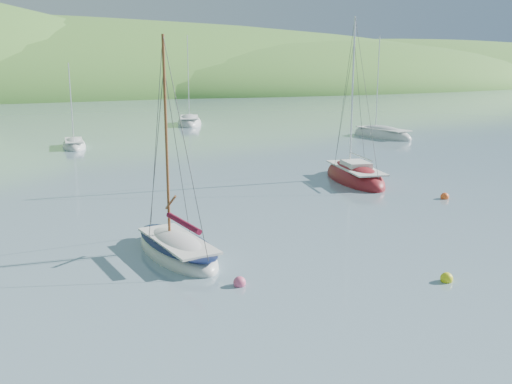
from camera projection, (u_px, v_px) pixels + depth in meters
name	position (u px, v px, depth m)	size (l,w,h in m)	color
ground	(388.00, 309.00, 18.76)	(700.00, 700.00, 0.00)	slate
daysailer_white	(177.00, 250.00, 24.04)	(2.69, 6.45, 9.72)	silver
sloop_red	(355.00, 178.00, 39.45)	(4.82, 8.56, 12.00)	maroon
distant_sloop_a	(74.00, 146.00, 55.53)	(3.05, 6.40, 8.78)	silver
distant_sloop_b	(189.00, 123.00, 76.86)	(6.10, 9.51, 12.80)	silver
distant_sloop_d	(382.00, 136.00, 63.32)	(3.65, 8.59, 11.94)	silver
mooring_buoys	(324.00, 244.00, 25.16)	(26.23, 10.44, 0.50)	yellow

